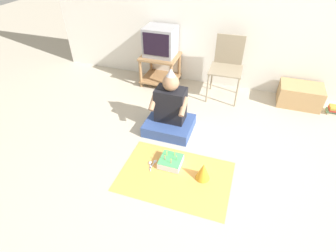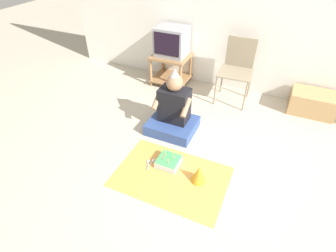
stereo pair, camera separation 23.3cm
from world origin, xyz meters
The scene contains 12 objects.
ground_plane centered at (0.00, 0.00, 0.00)m, with size 16.00×16.00×0.00m, color #BCB29E.
wall_back centered at (0.00, 2.24, 1.27)m, with size 6.40×0.06×2.55m.
tv_stand centered at (-1.34, 1.95, 0.28)m, with size 0.57×0.51×0.47m.
tv centered at (-1.34, 1.97, 0.69)m, with size 0.46×0.40×0.43m.
folding_chair centered at (-0.31, 1.90, 0.51)m, with size 0.46×0.45×0.88m.
cardboard_box_stack centered at (0.77, 1.98, 0.15)m, with size 0.58×0.40×0.30m.
person_seated centered at (-0.82, 0.83, 0.25)m, with size 0.58×0.50×0.82m.
party_cloth centered at (-0.51, 0.08, 0.00)m, with size 1.15×0.78×0.01m.
birthday_cake centered at (-0.61, 0.23, 0.05)m, with size 0.24×0.24×0.14m.
party_hat_blue centered at (-0.24, 0.15, 0.10)m, with size 0.15×0.15×0.20m.
plastic_spoon_near centered at (-0.79, 0.19, 0.01)m, with size 0.04×0.14×0.01m.
plastic_spoon_far centered at (-0.82, 0.16, 0.01)m, with size 0.07×0.14×0.01m.
Camera 2 is at (0.21, -1.60, 2.09)m, focal length 28.00 mm.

